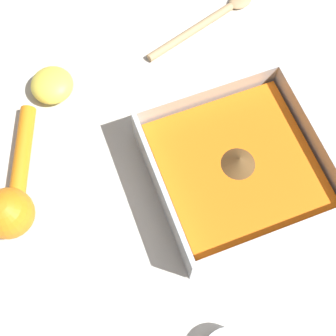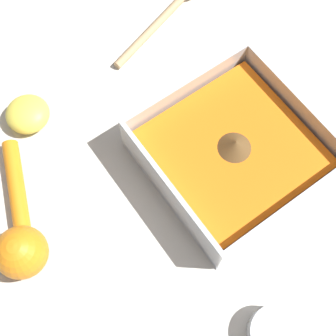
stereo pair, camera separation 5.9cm
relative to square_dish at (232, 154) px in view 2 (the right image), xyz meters
name	(u,v)px [view 2 (the right image)]	position (x,y,z in m)	size (l,w,h in m)	color
ground_plane	(217,174)	(0.01, -0.03, -0.02)	(4.00, 4.00, 0.00)	beige
square_dish	(232,154)	(0.00, 0.00, 0.00)	(0.21, 0.21, 0.07)	silver
spice_bowl	(275,333)	(0.20, -0.10, -0.01)	(0.06, 0.06, 0.03)	silver
lemon_squeezer	(20,239)	(-0.06, -0.28, 0.00)	(0.18, 0.10, 0.06)	orange
lemon_half	(28,114)	(-0.21, -0.19, -0.01)	(0.06, 0.06, 0.03)	#EFDB4C
wooden_spoon	(163,17)	(-0.24, 0.06, -0.02)	(0.08, 0.19, 0.01)	tan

